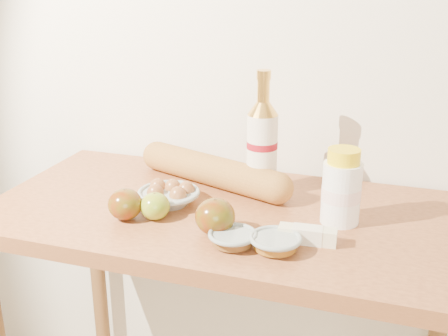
# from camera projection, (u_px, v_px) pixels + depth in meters

# --- Properties ---
(back_wall) EXTENTS (3.50, 0.02, 2.60)m
(back_wall) POSITION_uv_depth(u_px,v_px,m) (265.00, 31.00, 1.55)
(back_wall) COLOR white
(back_wall) RESTS_ON ground
(table) EXTENTS (1.20, 0.60, 0.90)m
(table) POSITION_uv_depth(u_px,v_px,m) (228.00, 253.00, 1.44)
(table) COLOR #AC6537
(table) RESTS_ON ground
(bourbon_bottle) EXTENTS (0.08, 0.08, 0.33)m
(bourbon_bottle) POSITION_uv_depth(u_px,v_px,m) (262.00, 145.00, 1.45)
(bourbon_bottle) COLOR white
(bourbon_bottle) RESTS_ON table
(cream_bottle) EXTENTS (0.11, 0.11, 0.18)m
(cream_bottle) POSITION_uv_depth(u_px,v_px,m) (341.00, 189.00, 1.30)
(cream_bottle) COLOR white
(cream_bottle) RESTS_ON table
(egg_bowl) EXTENTS (0.17, 0.17, 0.06)m
(egg_bowl) POSITION_uv_depth(u_px,v_px,m) (169.00, 195.00, 1.42)
(egg_bowl) COLOR #8E9B96
(egg_bowl) RESTS_ON table
(baguette) EXTENTS (0.50, 0.24, 0.08)m
(baguette) POSITION_uv_depth(u_px,v_px,m) (213.00, 171.00, 1.53)
(baguette) COLOR #BC8239
(baguette) RESTS_ON table
(apple_yellowgreen) EXTENTS (0.09, 0.09, 0.07)m
(apple_yellowgreen) POSITION_uv_depth(u_px,v_px,m) (155.00, 206.00, 1.33)
(apple_yellowgreen) COLOR #A49220
(apple_yellowgreen) RESTS_ON table
(apple_redgreen_front) EXTENTS (0.11, 0.11, 0.08)m
(apple_redgreen_front) POSITION_uv_depth(u_px,v_px,m) (125.00, 204.00, 1.33)
(apple_redgreen_front) COLOR maroon
(apple_redgreen_front) RESTS_ON table
(apple_redgreen_right) EXTENTS (0.09, 0.09, 0.08)m
(apple_redgreen_right) POSITION_uv_depth(u_px,v_px,m) (215.00, 217.00, 1.26)
(apple_redgreen_right) COLOR maroon
(apple_redgreen_right) RESTS_ON table
(sugar_bowl) EXTENTS (0.13, 0.13, 0.03)m
(sugar_bowl) POSITION_uv_depth(u_px,v_px,m) (233.00, 238.00, 1.21)
(sugar_bowl) COLOR gray
(sugar_bowl) RESTS_ON table
(syrup_bowl) EXTENTS (0.13, 0.13, 0.03)m
(syrup_bowl) POSITION_uv_depth(u_px,v_px,m) (275.00, 242.00, 1.19)
(syrup_bowl) COLOR gray
(syrup_bowl) RESTS_ON table
(butter_stick) EXTENTS (0.13, 0.04, 0.04)m
(butter_stick) POSITION_uv_depth(u_px,v_px,m) (307.00, 235.00, 1.22)
(butter_stick) COLOR beige
(butter_stick) RESTS_ON table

